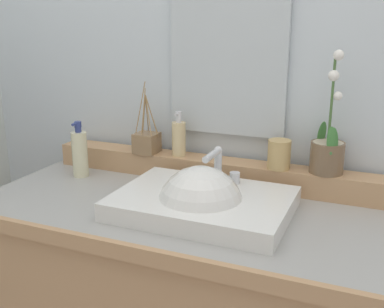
{
  "coord_description": "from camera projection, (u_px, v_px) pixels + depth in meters",
  "views": [
    {
      "loc": [
        0.53,
        -1.19,
        1.37
      ],
      "look_at": [
        0.03,
        -0.01,
        1.0
      ],
      "focal_mm": 43.32,
      "sensor_mm": 36.0,
      "label": 1
    }
  ],
  "objects": [
    {
      "name": "reed_diffuser",
      "position": [
        147.0,
        142.0,
        1.66
      ],
      "size": [
        0.09,
        0.08,
        0.26
      ],
      "color": "#8C6C4A",
      "rests_on": "back_ledge"
    },
    {
      "name": "lotion_bottle",
      "position": [
        80.0,
        153.0,
        1.64
      ],
      "size": [
        0.05,
        0.06,
        0.2
      ],
      "color": "beige",
      "rests_on": "vanity_cabinet"
    },
    {
      "name": "potted_plant",
      "position": [
        328.0,
        150.0,
        1.43
      ],
      "size": [
        0.1,
        0.11,
        0.38
      ],
      "color": "brown",
      "rests_on": "back_ledge"
    },
    {
      "name": "tumbler_cup",
      "position": [
        279.0,
        154.0,
        1.48
      ],
      "size": [
        0.07,
        0.07,
        0.09
      ],
      "primitive_type": "cylinder",
      "color": "tan",
      "rests_on": "back_ledge"
    },
    {
      "name": "mirror",
      "position": [
        228.0,
        53.0,
        1.53
      ],
      "size": [
        0.4,
        0.02,
        0.55
      ],
      "primitive_type": "cube",
      "color": "silver"
    },
    {
      "name": "sink_basin",
      "position": [
        202.0,
        207.0,
        1.33
      ],
      "size": [
        0.5,
        0.36,
        0.28
      ],
      "color": "white",
      "rests_on": "vanity_cabinet"
    },
    {
      "name": "soap_dispenser",
      "position": [
        179.0,
        138.0,
        1.61
      ],
      "size": [
        0.05,
        0.05,
        0.16
      ],
      "color": "#D5BC87",
      "rests_on": "back_ledge"
    },
    {
      "name": "wall_back",
      "position": [
        231.0,
        15.0,
        1.61
      ],
      "size": [
        2.78,
        0.2,
        2.77
      ],
      "primitive_type": "cube",
      "color": "silver",
      "rests_on": "ground"
    },
    {
      "name": "back_ledge",
      "position": [
        212.0,
        170.0,
        1.6
      ],
      "size": [
        1.19,
        0.1,
        0.08
      ],
      "primitive_type": "cube",
      "color": "tan",
      "rests_on": "vanity_cabinet"
    }
  ]
}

